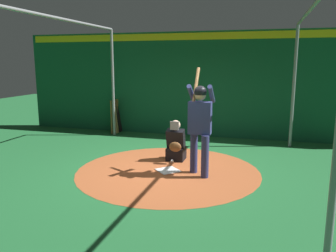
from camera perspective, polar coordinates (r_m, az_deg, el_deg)
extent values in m
plane|color=#216633|center=(7.07, 0.00, -7.59)|extent=(27.45, 27.45, 0.00)
cylinder|color=#AD562D|center=(7.06, 0.00, -7.57)|extent=(3.78, 3.78, 0.01)
cube|color=white|center=(7.06, 0.00, -7.50)|extent=(0.59, 0.59, 0.01)
cylinder|color=navy|center=(6.59, 6.26, -5.18)|extent=(0.15, 0.15, 0.84)
cylinder|color=navy|center=(6.87, 4.38, -4.49)|extent=(0.15, 0.15, 0.84)
cube|color=navy|center=(6.57, 5.42, 1.38)|extent=(0.22, 0.44, 0.63)
cylinder|color=navy|center=(6.57, 7.35, 5.36)|extent=(0.51, 0.09, 0.40)
cylinder|color=navy|center=(6.65, 3.96, 5.48)|extent=(0.51, 0.09, 0.40)
sphere|color=tan|center=(6.51, 5.49, 5.21)|extent=(0.22, 0.22, 0.22)
sphere|color=black|center=(6.51, 5.50, 5.74)|extent=(0.24, 0.24, 0.24)
cylinder|color=olive|center=(6.74, 4.75, 6.73)|extent=(0.54, 0.06, 0.73)
cube|color=black|center=(7.80, 1.38, -4.69)|extent=(0.40, 0.40, 0.29)
cube|color=black|center=(7.68, 1.32, -2.18)|extent=(0.31, 0.40, 0.47)
sphere|color=beige|center=(7.59, 1.29, 0.18)|extent=(0.22, 0.22, 0.22)
cube|color=gray|center=(7.50, 1.10, 0.05)|extent=(0.03, 0.20, 0.20)
ellipsoid|color=brown|center=(7.43, 1.21, -3.55)|extent=(0.12, 0.28, 0.22)
cube|color=#145133|center=(10.23, 5.62, 6.98)|extent=(0.20, 11.45, 3.11)
cube|color=yellow|center=(10.13, 5.66, 14.88)|extent=(0.03, 11.22, 0.20)
cylinder|color=gray|center=(10.36, -9.30, 7.08)|extent=(0.08, 0.08, 3.16)
cylinder|color=gray|center=(9.40, 20.48, 6.17)|extent=(0.08, 0.08, 3.16)
cylinder|color=gray|center=(7.87, -19.13, 17.04)|extent=(5.81, 0.07, 0.07)
cylinder|color=gray|center=(6.55, 23.34, 18.14)|extent=(5.81, 0.07, 0.07)
cube|color=olive|center=(10.93, -8.79, 1.72)|extent=(0.70, 0.04, 1.05)
cylinder|color=black|center=(11.15, -7.95, 1.30)|extent=(0.06, 0.20, 0.81)
cylinder|color=black|center=(11.04, -8.21, 1.26)|extent=(0.06, 0.19, 0.84)
cylinder|color=black|center=(10.93, -8.47, 1.26)|extent=(0.06, 0.20, 0.87)
cylinder|color=tan|center=(10.83, -8.73, 1.00)|extent=(0.06, 0.14, 0.82)
cylinder|color=tan|center=(10.72, -8.99, 0.90)|extent=(0.06, 0.16, 0.82)
sphere|color=white|center=(7.58, 0.70, -5.97)|extent=(0.07, 0.07, 0.07)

